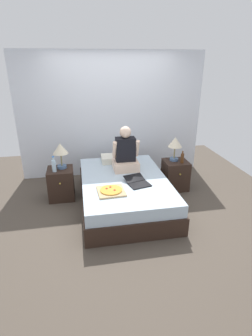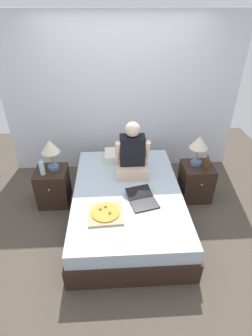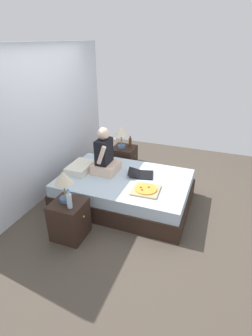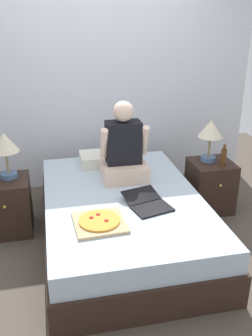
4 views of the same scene
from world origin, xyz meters
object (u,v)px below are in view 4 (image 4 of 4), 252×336
at_px(person_seated, 124,151).
at_px(pizza_box, 100,222).
at_px(nightstand_right, 210,186).
at_px(laptop, 148,204).
at_px(lamp_on_right_nightstand, 211,132).
at_px(beer_bottle, 224,157).
at_px(bed, 123,218).
at_px(nightstand_left, 8,206).
at_px(lamp_on_left_nightstand, 5,146).

xyz_separation_m(person_seated, pizza_box, (-0.37, -0.84, -0.27)).
height_order(nightstand_right, pizza_box, nightstand_right).
height_order(laptop, pizza_box, laptop).
height_order(lamp_on_right_nightstand, beer_bottle, lamp_on_right_nightstand).
bearing_deg(pizza_box, bed, 58.17).
bearing_deg(nightstand_left, lamp_on_right_nightstand, 1.36).
bearing_deg(nightstand_left, lamp_on_left_nightstand, 51.37).
distance_m(lamp_on_left_nightstand, beer_bottle, 2.18).
distance_m(bed, lamp_on_left_nightstand, 1.30).
height_order(person_seated, pizza_box, person_seated).
distance_m(bed, person_seated, 0.67).
bearing_deg(laptop, beer_bottle, 30.48).
distance_m(nightstand_left, nightstand_right, 2.13).
height_order(lamp_on_left_nightstand, person_seated, person_seated).
bearing_deg(laptop, bed, 125.27).
bearing_deg(bed, nightstand_right, 21.26).
relative_size(person_seated, pizza_box, 1.85).
relative_size(lamp_on_right_nightstand, laptop, 0.94).
height_order(nightstand_left, lamp_on_right_nightstand, lamp_on_right_nightstand).
bearing_deg(laptop, nightstand_left, 151.86).
relative_size(bed, pizza_box, 5.13).
xyz_separation_m(bed, laptop, (0.18, -0.25, 0.27)).
height_order(nightstand_left, lamp_on_left_nightstand, lamp_on_left_nightstand).
bearing_deg(pizza_box, lamp_on_left_nightstand, 129.12).
bearing_deg(nightstand_right, bed, -158.74).
bearing_deg(nightstand_left, beer_bottle, -2.60).
relative_size(lamp_on_right_nightstand, person_seated, 0.58).
relative_size(bed, nightstand_right, 3.88).
bearing_deg(bed, nightstand_left, 158.74).
bearing_deg(lamp_on_right_nightstand, bed, -155.84).
height_order(lamp_on_left_nightstand, laptop, lamp_on_left_nightstand).
distance_m(person_seated, pizza_box, 0.96).
height_order(nightstand_left, laptop, laptop).
height_order(lamp_on_right_nightstand, laptop, lamp_on_right_nightstand).
xyz_separation_m(nightstand_left, nightstand_right, (2.13, 0.00, 0.00)).
bearing_deg(lamp_on_right_nightstand, pizza_box, -145.15).
xyz_separation_m(beer_bottle, laptop, (-0.96, -0.56, -0.15)).
distance_m(beer_bottle, laptop, 1.12).
xyz_separation_m(nightstand_right, pizza_box, (-1.35, -0.87, 0.22)).
bearing_deg(bed, lamp_on_right_nightstand, 24.16).
bearing_deg(nightstand_left, bed, -21.26).
distance_m(nightstand_right, beer_bottle, 0.39).
bearing_deg(nightstand_left, laptop, -28.14).
height_order(lamp_on_left_nightstand, lamp_on_right_nightstand, same).
xyz_separation_m(bed, nightstand_right, (1.07, 0.41, 0.04)).
bearing_deg(lamp_on_left_nightstand, nightstand_right, -1.37).
bearing_deg(lamp_on_left_nightstand, pizza_box, -50.88).
relative_size(lamp_on_left_nightstand, person_seated, 0.58).
relative_size(bed, beer_bottle, 9.38).
bearing_deg(nightstand_right, lamp_on_left_nightstand, 178.63).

